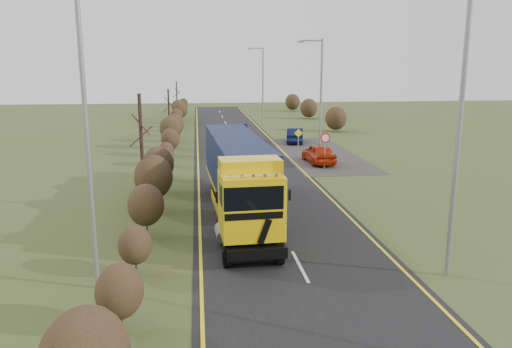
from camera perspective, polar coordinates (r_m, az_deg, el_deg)
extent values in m
plane|color=#404C20|center=(22.78, 2.99, -6.66)|extent=(160.00, 160.00, 0.00)
cube|color=black|center=(32.30, 0.00, -0.90)|extent=(8.00, 120.00, 0.02)
cube|color=#2F2C2A|center=(43.11, 7.04, 2.36)|extent=(6.00, 18.00, 0.02)
cube|color=yellow|center=(32.08, -6.57, -1.04)|extent=(0.12, 116.00, 0.01)
cube|color=yellow|center=(32.93, 6.41, -0.69)|extent=(0.12, 116.00, 0.01)
cube|color=silver|center=(19.10, 5.05, -10.44)|extent=(0.12, 3.00, 0.01)
cube|color=silver|center=(26.54, 1.54, -3.81)|extent=(0.12, 3.00, 0.01)
cube|color=silver|center=(34.23, -0.39, -0.11)|extent=(0.12, 3.00, 0.01)
cube|color=silver|center=(42.04, -1.61, 2.22)|extent=(0.12, 3.00, 0.01)
cube|color=silver|center=(49.91, -2.44, 3.82)|extent=(0.12, 3.00, 0.01)
cube|color=silver|center=(57.82, -3.05, 4.99)|extent=(0.12, 3.00, 0.01)
cube|color=silver|center=(65.74, -3.51, 5.87)|extent=(0.12, 3.00, 0.01)
cube|color=silver|center=(73.69, -3.88, 6.56)|extent=(0.12, 3.00, 0.01)
cube|color=silver|center=(81.64, -4.17, 7.12)|extent=(0.12, 3.00, 0.01)
ellipsoid|color=black|center=(14.76, -15.32, -12.75)|extent=(1.34, 1.74, 1.54)
ellipsoid|color=black|center=(18.47, -13.65, -7.87)|extent=(1.21, 1.57, 1.39)
ellipsoid|color=black|center=(22.15, -12.47, -3.46)|extent=(1.58, 2.06, 1.82)
ellipsoid|color=black|center=(25.93, -11.64, -0.32)|extent=(1.96, 2.55, 2.25)
ellipsoid|color=black|center=(29.86, -11.10, 1.11)|extent=(1.83, 2.38, 2.10)
ellipsoid|color=black|center=(33.86, -10.46, 1.71)|extent=(1.37, 1.78, 1.57)
ellipsoid|color=black|center=(37.82, -10.25, 2.58)|extent=(1.20, 1.56, 1.38)
ellipsoid|color=black|center=(41.71, -9.77, 3.95)|extent=(1.55, 2.02, 1.78)
ellipsoid|color=black|center=(45.63, -9.75, 5.13)|extent=(1.95, 2.53, 2.24)
ellipsoid|color=black|center=(49.60, -9.30, 5.61)|extent=(1.85, 2.41, 2.13)
ellipsoid|color=black|center=(53.63, -9.35, 5.64)|extent=(1.40, 1.81, 1.61)
ellipsoid|color=black|center=(57.61, -8.93, 5.92)|extent=(1.19, 1.55, 1.37)
ellipsoid|color=black|center=(61.56, -9.07, 6.61)|extent=(1.52, 1.97, 1.75)
ellipsoid|color=black|center=(65.50, -8.69, 7.30)|extent=(1.93, 2.51, 2.22)
ellipsoid|color=black|center=(69.50, -8.85, 7.53)|extent=(1.88, 2.44, 2.16)
ellipsoid|color=black|center=(73.50, -8.47, 7.47)|extent=(1.43, 1.85, 1.64)
ellipsoid|color=black|center=(77.52, -8.66, 7.54)|extent=(1.19, 1.55, 1.37)
ellipsoid|color=black|center=(81.47, -8.31, 7.97)|extent=(1.49, 1.93, 1.71)
cylinder|color=black|center=(25.75, -12.90, 2.22)|extent=(0.18, 0.18, 6.05)
cylinder|color=black|center=(51.53, -9.91, 6.72)|extent=(0.18, 0.18, 5.06)
cylinder|color=black|center=(73.44, -9.03, 8.41)|extent=(0.18, 0.18, 5.15)
cube|color=black|center=(20.34, -0.83, -7.06)|extent=(2.46, 4.41, 0.42)
cube|color=yellow|center=(19.08, -0.58, -3.52)|extent=(2.44, 2.17, 2.43)
cube|color=black|center=(18.69, -0.24, -9.31)|extent=(2.34, 0.23, 0.51)
cube|color=black|center=(18.28, -1.45, -6.70)|extent=(0.56, 0.05, 1.00)
cube|color=black|center=(18.36, 1.00, -6.61)|extent=(0.56, 0.05, 1.00)
cube|color=black|center=(17.97, -0.24, -2.82)|extent=(2.19, 0.17, 0.89)
cube|color=black|center=(18.13, -0.22, -4.84)|extent=(2.15, 0.14, 0.26)
cube|color=yellow|center=(19.05, -0.70, 1.02)|extent=(2.40, 1.43, 0.52)
cylinder|color=silver|center=(17.99, -0.32, -0.20)|extent=(2.05, 0.17, 0.06)
cube|color=black|center=(18.07, -4.53, -2.62)|extent=(0.09, 0.12, 0.42)
cube|color=black|center=(18.36, 3.83, -2.37)|extent=(0.09, 0.12, 0.42)
cylinder|color=gray|center=(20.60, -3.93, -6.69)|extent=(0.59, 1.24, 0.52)
cylinder|color=gray|center=(20.81, 2.02, -6.48)|extent=(0.59, 1.24, 0.52)
cube|color=gold|center=(26.00, -2.22, -1.61)|extent=(2.95, 11.87, 0.22)
cube|color=black|center=(25.70, -2.25, 1.42)|extent=(2.91, 11.50, 2.57)
cube|color=#0F153F|center=(31.31, -3.08, 3.38)|extent=(2.32, 0.18, 2.57)
cube|color=#0F153F|center=(20.13, -0.95, -1.64)|extent=(2.32, 0.18, 2.57)
cube|color=black|center=(29.56, -2.77, -0.98)|extent=(2.32, 3.47, 0.33)
cube|color=gold|center=(25.20, -4.63, -3.59)|extent=(0.32, 5.13, 0.42)
cube|color=gold|center=(25.37, 0.53, -3.43)|extent=(0.32, 5.13, 0.42)
cylinder|color=black|center=(18.93, -3.34, -9.14)|extent=(0.35, 0.99, 0.97)
cylinder|color=black|center=(19.13, 2.60, -8.89)|extent=(0.35, 0.99, 0.97)
cylinder|color=black|center=(21.12, -3.73, -6.83)|extent=(0.35, 0.99, 0.97)
cylinder|color=black|center=(21.30, 1.58, -6.63)|extent=(0.35, 0.99, 0.97)
cylinder|color=black|center=(28.73, -4.60, -1.65)|extent=(0.35, 0.99, 0.97)
cylinder|color=black|center=(28.86, -0.70, -1.54)|extent=(0.35, 0.99, 0.97)
cylinder|color=black|center=(29.63, -4.67, -1.22)|extent=(0.35, 0.99, 0.97)
cylinder|color=black|center=(29.76, -0.89, -1.11)|extent=(0.35, 0.99, 0.97)
cylinder|color=black|center=(30.54, -4.74, -0.81)|extent=(0.35, 0.99, 0.97)
cylinder|color=black|center=(30.67, -1.07, -0.71)|extent=(0.35, 0.99, 0.97)
imported|color=#AE2408|center=(38.66, 7.18, 2.33)|extent=(2.04, 4.54, 1.51)
imported|color=#091034|center=(48.86, 4.49, 4.43)|extent=(2.41, 4.57, 1.43)
cylinder|color=gray|center=(18.28, 22.14, 3.95)|extent=(0.18, 0.18, 10.06)
cylinder|color=gray|center=(39.05, 7.42, 8.23)|extent=(0.18, 0.18, 9.37)
cylinder|color=gray|center=(38.81, 6.37, 14.93)|extent=(1.67, 0.12, 0.12)
cube|color=gray|center=(38.62, 5.12, 14.81)|extent=(0.47, 0.19, 0.15)
cylinder|color=gray|center=(63.23, 0.80, 9.97)|extent=(0.18, 0.18, 9.60)
cylinder|color=gray|center=(63.10, 0.02, 14.18)|extent=(1.71, 0.12, 0.12)
cube|color=gray|center=(63.00, -0.78, 14.09)|extent=(0.48, 0.19, 0.15)
cylinder|color=gray|center=(16.84, -18.65, 2.48)|extent=(0.16, 0.16, 9.43)
cylinder|color=gray|center=(36.63, 7.86, 2.36)|extent=(0.08, 0.08, 2.28)
cylinder|color=red|center=(36.42, 7.92, 4.12)|extent=(0.73, 0.04, 0.73)
cylinder|color=white|center=(36.40, 7.93, 4.11)|extent=(0.55, 0.02, 0.55)
cylinder|color=gray|center=(44.22, 4.85, 3.61)|extent=(0.08, 0.08, 1.46)
cube|color=yellow|center=(44.05, 4.88, 4.67)|extent=(0.74, 0.04, 0.74)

